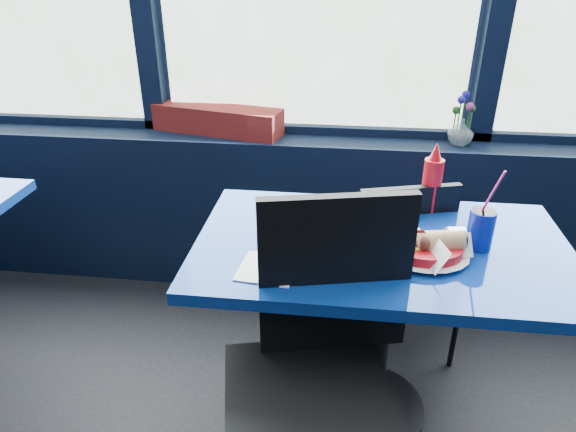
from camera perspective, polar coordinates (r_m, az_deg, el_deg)
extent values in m
cube|color=black|center=(2.61, 2.40, 0.34)|extent=(5.00, 0.26, 0.80)
cube|color=black|center=(2.53, 2.74, 9.46)|extent=(4.80, 0.08, 0.06)
cylinder|color=black|center=(2.14, 8.65, -20.18)|extent=(0.44, 0.44, 0.03)
cylinder|color=black|center=(1.92, 9.34, -13.59)|extent=(0.12, 0.12, 0.68)
cube|color=navy|center=(1.69, 10.33, -3.54)|extent=(1.20, 0.70, 0.04)
cube|color=black|center=(1.49, 2.47, -19.94)|extent=(0.55, 0.55, 0.04)
cube|color=black|center=(1.47, 5.27, -6.64)|extent=(0.43, 0.13, 0.50)
cylinder|color=black|center=(1.80, -5.34, -21.32)|extent=(0.03, 0.03, 0.47)
cylinder|color=black|center=(1.84, 7.85, -20.26)|extent=(0.03, 0.03, 0.47)
cube|color=black|center=(2.21, 13.27, -5.51)|extent=(0.48, 0.48, 0.04)
cube|color=black|center=(1.94, 12.94, -2.56)|extent=(0.36, 0.13, 0.42)
cylinder|color=black|center=(2.51, 14.92, -7.25)|extent=(0.02, 0.02, 0.39)
cylinder|color=black|center=(2.28, 18.14, -11.82)|extent=(0.02, 0.02, 0.39)
cylinder|color=black|center=(2.41, 7.62, -8.15)|extent=(0.02, 0.02, 0.39)
cylinder|color=black|center=(2.16, 10.08, -13.12)|extent=(0.02, 0.02, 0.39)
cube|color=maroon|center=(2.54, -7.85, 10.58)|extent=(0.65, 0.30, 0.13)
imported|color=silver|center=(2.48, 18.65, 8.81)|extent=(0.15, 0.15, 0.12)
cylinder|color=#1E5919|center=(2.46, 18.34, 9.67)|extent=(0.01, 0.01, 0.19)
sphere|color=#271EB1|center=(2.43, 18.72, 12.13)|extent=(0.04, 0.04, 0.04)
cylinder|color=#1E5919|center=(2.46, 19.22, 9.22)|extent=(0.01, 0.01, 0.17)
sphere|color=#C53A95|center=(2.44, 19.57, 11.39)|extent=(0.04, 0.04, 0.04)
cylinder|color=#1E5919|center=(2.48, 18.73, 9.97)|extent=(0.01, 0.01, 0.21)
sphere|color=#271EB1|center=(2.45, 19.15, 12.63)|extent=(0.04, 0.04, 0.04)
cylinder|color=#1E5919|center=(2.48, 17.91, 9.23)|extent=(0.01, 0.01, 0.14)
sphere|color=#1E5919|center=(2.46, 18.20, 11.10)|extent=(0.04, 0.04, 0.04)
cylinder|color=#1E5919|center=(2.48, 19.41, 9.19)|extent=(0.01, 0.01, 0.15)
sphere|color=#1E5919|center=(2.46, 19.74, 11.20)|extent=(0.04, 0.04, 0.04)
cylinder|color=red|center=(1.62, 14.88, -3.81)|extent=(0.28, 0.28, 0.04)
cylinder|color=white|center=(1.63, 14.84, -4.10)|extent=(0.27, 0.27, 0.00)
cylinder|color=silver|center=(1.65, 18.04, -2.48)|extent=(0.07, 0.08, 0.08)
sphere|color=brown|center=(1.59, 14.76, -3.02)|extent=(0.05, 0.05, 0.05)
cylinder|color=red|center=(1.59, 14.50, -2.24)|extent=(0.05, 0.05, 0.01)
cylinder|color=red|center=(1.90, 15.65, 3.32)|extent=(0.07, 0.07, 0.19)
cone|color=red|center=(1.85, 16.14, 6.92)|extent=(0.05, 0.05, 0.06)
cylinder|color=#0D1D99|center=(1.71, 20.62, -1.39)|extent=(0.08, 0.08, 0.13)
cylinder|color=black|center=(1.68, 20.96, 0.46)|extent=(0.07, 0.07, 0.01)
cylinder|color=#FF358D|center=(1.66, 21.64, 2.14)|extent=(0.05, 0.05, 0.18)
cube|color=white|center=(1.52, -2.27, -5.84)|extent=(0.18, 0.18, 0.00)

